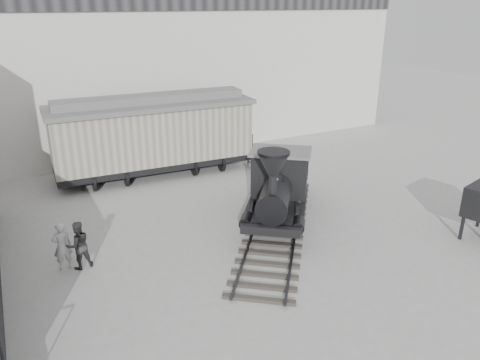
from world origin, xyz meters
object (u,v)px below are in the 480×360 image
visitor_a (62,246)px  visitor_b (78,245)px  locomotive (279,190)px  boxcar (153,133)px

visitor_a → visitor_b: (0.49, -0.19, -0.00)m
locomotive → visitor_a: locomotive is taller
boxcar → visitor_b: boxcar is taller
visitor_a → boxcar: bearing=-127.4°
locomotive → visitor_a: size_ratio=5.56×
visitor_b → locomotive: bearing=172.4°
locomotive → visitor_b: bearing=-142.2°
locomotive → visitor_a: bearing=-143.5°
visitor_a → visitor_b: bearing=159.0°
boxcar → visitor_b: bearing=-121.1°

